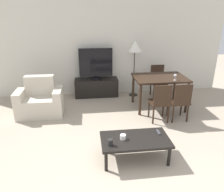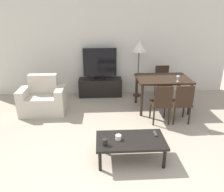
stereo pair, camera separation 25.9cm
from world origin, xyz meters
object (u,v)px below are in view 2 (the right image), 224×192
dining_chair_far (162,80)px  armchair (43,100)px  wine_glass_left (178,77)px  dining_table (163,82)px  cup_white_near (118,137)px  coffee_table (131,142)px  remote_primary (155,133)px  cup_colored_far (105,142)px  floor_lamp (139,49)px  tv (100,64)px  tv_stand (100,87)px  dining_chair_near (161,102)px  dining_chair_near_right (182,102)px

dining_chair_far → armchair: bearing=-165.1°
armchair → wine_glass_left: 3.10m
dining_table → cup_white_near: (-1.21, -1.91, -0.27)m
coffee_table → wine_glass_left: 2.12m
coffee_table → remote_primary: (0.42, 0.13, 0.05)m
cup_white_near → cup_colored_far: 0.26m
coffee_table → cup_white_near: 0.21m
coffee_table → floor_lamp: size_ratio=0.71×
tv → floor_lamp: floor_lamp is taller
tv → floor_lamp: (1.03, -0.07, 0.40)m
tv_stand → dining_chair_near: bearing=-53.4°
dining_chair_far → remote_primary: bearing=-107.7°
tv_stand → floor_lamp: (1.03, -0.07, 1.07)m
tv_stand → tv: tv is taller
dining_chair_near_right → armchair: bearing=167.2°
armchair → dining_chair_near: bearing=-14.9°
dining_table → wine_glass_left: wine_glass_left is taller
armchair → coffee_table: armchair is taller
remote_primary → floor_lamp: bearing=86.6°
tv → coffee_table: tv is taller
coffee_table → cup_colored_far: 0.44m
remote_primary → tv_stand: bearing=107.7°
dining_chair_far → remote_primary: size_ratio=5.73×
tv → dining_chair_far: size_ratio=1.04×
floor_lamp → wine_glass_left: (0.68, -1.18, -0.43)m
floor_lamp → remote_primary: floor_lamp is taller
remote_primary → dining_table: bearing=71.6°
coffee_table → floor_lamp: floor_lamp is taller
tv → remote_primary: bearing=-72.3°
tv → remote_primary: (0.87, -2.73, -0.53)m
dining_chair_near_right → tv_stand: bearing=134.9°
cup_colored_far → tv_stand: bearing=90.9°
cup_white_near → tv_stand: bearing=95.2°
dining_chair_far → floor_lamp: size_ratio=0.57×
armchair → tv_stand: bearing=36.9°
dining_table → dining_chair_near: (-0.21, -0.74, -0.20)m
armchair → floor_lamp: bearing=21.5°
dining_chair_near_right → wine_glass_left: size_ratio=5.88×
dining_table → dining_chair_near: bearing=-106.0°
cup_white_near → wine_glass_left: 2.21m
coffee_table → wine_glass_left: bearing=52.2°
dining_chair_far → cup_white_near: (-1.42, -2.65, -0.07)m
armchair → wine_glass_left: wine_glass_left is taller
tv → dining_chair_near: size_ratio=1.04×
coffee_table → dining_chair_near_right: 1.70m
cup_white_near → wine_glass_left: size_ratio=0.62×
dining_chair_near_right → wine_glass_left: (0.03, 0.44, 0.40)m
armchair → wine_glass_left: bearing=-4.6°
dining_chair_near → dining_chair_far: same height
dining_table → remote_primary: (-0.59, -1.78, -0.30)m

